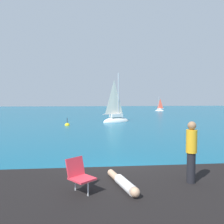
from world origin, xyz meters
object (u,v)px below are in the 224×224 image
object	(u,v)px
sailboat_far	(159,110)
person_standing	(191,150)
beach_chair	(79,174)
sailboat_near	(116,119)
marker_buoy	(67,125)
person_sunbather	(123,183)

from	to	relation	value
sailboat_far	person_standing	size ratio (longest dim) A/B	2.37
person_standing	beach_chair	world-z (taller)	person_standing
sailboat_near	beach_chair	distance (m)	24.45
sailboat_near	marker_buoy	bearing A→B (deg)	-173.77
person_sunbather	marker_buoy	size ratio (longest dim) A/B	1.53
sailboat_near	beach_chair	world-z (taller)	sailboat_near
sailboat_near	person_standing	size ratio (longest dim) A/B	4.25
sailboat_far	person_sunbather	world-z (taller)	sailboat_far
marker_buoy	person_sunbather	bearing A→B (deg)	-81.35
sailboat_far	person_sunbather	bearing A→B (deg)	99.45
sailboat_near	sailboat_far	distance (m)	28.26
person_standing	marker_buoy	xyz separation A→B (m)	(-4.97, 20.58, -1.68)
beach_chair	marker_buoy	xyz separation A→B (m)	(-2.07, 20.90, -1.25)
person_standing	marker_buoy	size ratio (longest dim) A/B	1.43
person_sunbather	beach_chair	bearing A→B (deg)	85.06
sailboat_near	marker_buoy	xyz separation A→B (m)	(-5.87, -3.24, -0.37)
person_standing	person_sunbather	bearing A→B (deg)	143.90
sailboat_near	person_standing	xyz separation A→B (m)	(-0.90, -23.82, 1.31)
sailboat_far	person_sunbather	size ratio (longest dim) A/B	2.21
sailboat_far	person_standing	distance (m)	50.75
person_sunbather	person_standing	distance (m)	1.97
sailboat_near	sailboat_far	bearing A→B (deg)	38.80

